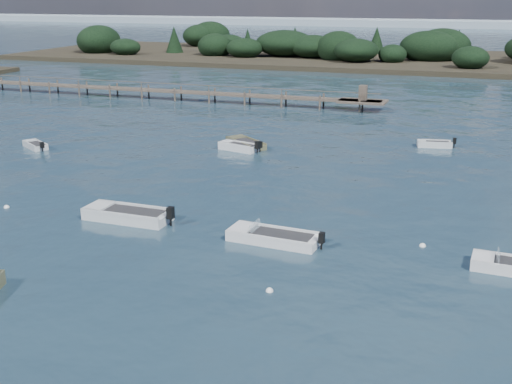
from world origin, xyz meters
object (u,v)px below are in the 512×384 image
at_px(tender_far_grey_b, 434,145).
at_px(dinghy_extra_a, 246,145).
at_px(jetty, 145,90).
at_px(tender_far_white, 239,148).
at_px(dinghy_mid_white_a, 273,239).
at_px(dinghy_mid_grey, 128,217).
at_px(tender_far_grey, 35,146).

xyz_separation_m(tender_far_grey_b, dinghy_extra_a, (-14.52, -4.79, 0.00)).
xyz_separation_m(dinghy_extra_a, jetty, (-19.72, 19.41, 0.84)).
height_order(tender_far_white, jetty, jetty).
bearing_deg(tender_far_white, tender_far_grey_b, 23.30).
distance_m(tender_far_white, dinghy_extra_a, 1.49).
relative_size(dinghy_mid_white_a, jetty, 0.08).
height_order(dinghy_mid_grey, tender_far_grey, dinghy_mid_grey).
relative_size(dinghy_mid_grey, tender_far_grey, 1.78).
relative_size(dinghy_mid_grey, dinghy_mid_white_a, 1.05).
xyz_separation_m(tender_far_grey, dinghy_extra_a, (15.76, 6.13, 0.01)).
relative_size(dinghy_mid_grey, jetty, 0.08).
distance_m(tender_far_white, dinghy_mid_white_a, 19.65).
bearing_deg(dinghy_extra_a, dinghy_mid_grey, -90.26).
relative_size(tender_far_white, tender_far_grey, 1.23).
bearing_deg(dinghy_mid_white_a, tender_far_white, 115.73).
bearing_deg(dinghy_mid_white_a, tender_far_grey_b, 75.84).
height_order(dinghy_mid_grey, jetty, jetty).
bearing_deg(tender_far_grey, dinghy_mid_white_a, -28.32).
bearing_deg(jetty, dinghy_mid_grey, -62.76).
bearing_deg(dinghy_extra_a, tender_far_grey, -158.75).
bearing_deg(dinghy_mid_grey, dinghy_extra_a, 89.74).
distance_m(tender_far_white, dinghy_mid_grey, 17.22).
bearing_deg(dinghy_mid_grey, dinghy_mid_white_a, -3.19).
distance_m(tender_far_grey_b, dinghy_mid_white_a, 24.73).
bearing_deg(tender_far_white, jetty, 133.24).
xyz_separation_m(tender_far_white, tender_far_grey_b, (14.58, 6.28, -0.02)).
bearing_deg(dinghy_mid_grey, tender_far_grey_b, 58.14).
bearing_deg(tender_far_white, dinghy_mid_white_a, -64.27).
xyz_separation_m(tender_far_white, jetty, (-19.66, 20.90, 0.81)).
height_order(tender_far_grey, jetty, jetty).
relative_size(tender_far_white, jetty, 0.06).
xyz_separation_m(dinghy_mid_grey, dinghy_mid_white_a, (8.56, -0.48, -0.03)).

